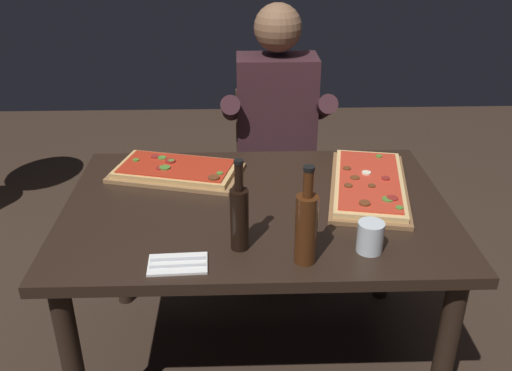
# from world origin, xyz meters

# --- Properties ---
(ground_plane) EXTENTS (6.40, 6.40, 0.00)m
(ground_plane) POSITION_xyz_m (0.00, 0.00, 0.00)
(ground_plane) COLOR #38281E
(dining_table) EXTENTS (1.40, 0.96, 0.74)m
(dining_table) POSITION_xyz_m (0.00, 0.00, 0.64)
(dining_table) COLOR black
(dining_table) RESTS_ON ground_plane
(pizza_rectangular_front) EXTENTS (0.56, 0.39, 0.05)m
(pizza_rectangular_front) POSITION_xyz_m (-0.32, 0.26, 0.76)
(pizza_rectangular_front) COLOR olive
(pizza_rectangular_front) RESTS_ON dining_table
(pizza_rectangular_left) EXTENTS (0.39, 0.64, 0.05)m
(pizza_rectangular_left) POSITION_xyz_m (0.44, 0.11, 0.76)
(pizza_rectangular_left) COLOR brown
(pizza_rectangular_left) RESTS_ON dining_table
(wine_bottle_dark) EXTENTS (0.07, 0.07, 0.32)m
(wine_bottle_dark) POSITION_xyz_m (0.14, -0.37, 0.87)
(wine_bottle_dark) COLOR #47230F
(wine_bottle_dark) RESTS_ON dining_table
(oil_bottle_amber) EXTENTS (0.06, 0.06, 0.31)m
(oil_bottle_amber) POSITION_xyz_m (-0.06, -0.29, 0.86)
(oil_bottle_amber) COLOR black
(oil_bottle_amber) RESTS_ON dining_table
(tumbler_near_camera) EXTENTS (0.08, 0.08, 0.10)m
(tumbler_near_camera) POSITION_xyz_m (0.35, -0.32, 0.78)
(tumbler_near_camera) COLOR silver
(tumbler_near_camera) RESTS_ON dining_table
(napkin_cutlery_set) EXTENTS (0.19, 0.12, 0.01)m
(napkin_cutlery_set) POSITION_xyz_m (-0.25, -0.38, 0.74)
(napkin_cutlery_set) COLOR white
(napkin_cutlery_set) RESTS_ON dining_table
(diner_chair) EXTENTS (0.44, 0.44, 0.87)m
(diner_chair) POSITION_xyz_m (0.12, 0.86, 0.49)
(diner_chair) COLOR #3D2B1E
(diner_chair) RESTS_ON ground_plane
(seated_diner) EXTENTS (0.53, 0.41, 1.33)m
(seated_diner) POSITION_xyz_m (0.12, 0.74, 0.74)
(seated_diner) COLOR #23232D
(seated_diner) RESTS_ON ground_plane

